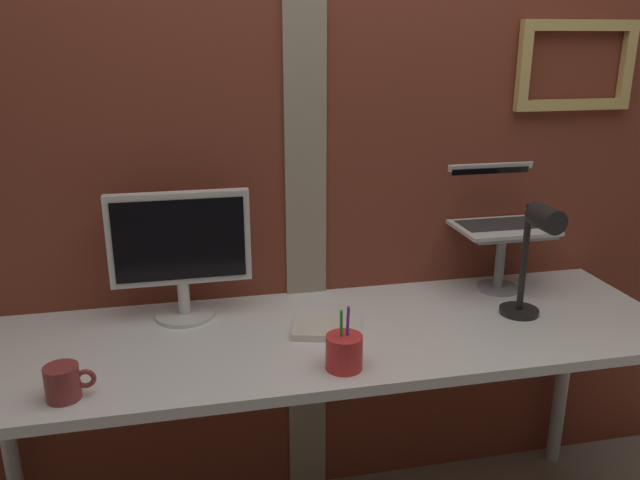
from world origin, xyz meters
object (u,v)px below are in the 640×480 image
monitor (180,246)px  pen_cup (344,352)px  desk_lamp (535,249)px  coffee_mug (64,382)px  laptop (495,209)px

monitor → pen_cup: bearing=-45.9°
desk_lamp → pen_cup: desk_lamp is taller
pen_cup → monitor: bearing=134.1°
monitor → coffee_mug: size_ratio=3.52×
monitor → coffee_mug: 0.53m
laptop → desk_lamp: 0.32m
monitor → laptop: (1.04, 0.07, 0.04)m
monitor → coffee_mug: bearing=-124.6°
monitor → pen_cup: monitor is taller
monitor → desk_lamp: monitor is taller
monitor → desk_lamp: size_ratio=1.13×
coffee_mug → monitor: bearing=55.4°
laptop → coffee_mug: bearing=-160.1°
laptop → coffee_mug: size_ratio=2.63×
desk_lamp → monitor: bearing=166.2°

